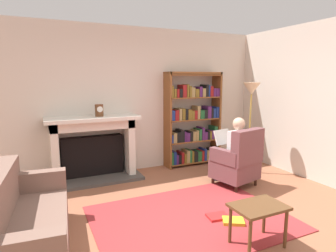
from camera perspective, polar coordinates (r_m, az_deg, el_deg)
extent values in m
plane|color=#985B3F|center=(3.58, 7.14, -19.96)|extent=(14.00, 14.00, 0.00)
cube|color=beige|center=(5.46, -7.00, 5.15)|extent=(5.60, 0.10, 2.70)
cube|color=beige|center=(5.83, 23.20, 4.73)|extent=(0.10, 5.20, 2.70)
cube|color=#A12E30|center=(3.80, 4.61, -17.94)|extent=(2.40, 1.80, 0.01)
cube|color=#4C4742|center=(5.18, -14.26, -10.35)|extent=(1.59, 0.64, 0.05)
cube|color=black|center=(5.27, -14.88, -5.74)|extent=(1.07, 0.20, 0.70)
cube|color=silver|center=(5.06, -21.79, -5.21)|extent=(0.12, 0.44, 1.06)
cube|color=silver|center=(5.27, -7.91, -4.04)|extent=(0.12, 0.44, 1.06)
cube|color=silver|center=(5.04, -14.92, 0.34)|extent=(1.39, 0.44, 0.16)
cube|color=silver|center=(4.96, -14.85, 1.50)|extent=(1.55, 0.56, 0.06)
cylinder|color=brown|center=(4.95, -13.65, 3.07)|extent=(0.14, 0.14, 0.20)
cylinder|color=white|center=(4.88, -13.50, 3.28)|extent=(0.10, 0.01, 0.10)
cube|color=brown|center=(5.54, -0.08, 1.04)|extent=(0.04, 0.32, 1.89)
cube|color=brown|center=(6.10, 9.63, 1.69)|extent=(0.04, 0.32, 1.89)
cube|color=brown|center=(5.74, 5.15, 10.55)|extent=(1.17, 0.32, 0.04)
cube|color=brown|center=(5.98, 4.89, -7.02)|extent=(1.13, 0.32, 0.02)
cube|color=#1E592D|center=(5.70, 0.44, -6.38)|extent=(0.04, 0.26, 0.25)
cube|color=navy|center=(5.73, 0.96, -6.26)|extent=(0.05, 0.26, 0.26)
cube|color=#4C1E59|center=(5.76, 1.42, -6.53)|extent=(0.04, 0.26, 0.19)
cube|color=black|center=(5.78, 1.92, -6.51)|extent=(0.05, 0.26, 0.18)
cube|color=maroon|center=(5.81, 2.48, -6.22)|extent=(0.05, 0.26, 0.23)
cube|color=brown|center=(5.84, 2.99, -6.30)|extent=(0.04, 0.26, 0.19)
cube|color=#997F4C|center=(5.86, 3.56, -5.97)|extent=(0.07, 0.26, 0.25)
cube|color=#1E592D|center=(5.89, 4.06, -5.90)|extent=(0.04, 0.26, 0.25)
cube|color=brown|center=(5.91, 4.48, -5.93)|extent=(0.05, 0.26, 0.23)
cube|color=black|center=(5.95, 5.09, -5.95)|extent=(0.09, 0.26, 0.21)
cube|color=#1E592D|center=(6.00, 5.85, -5.87)|extent=(0.09, 0.26, 0.20)
cube|color=maroon|center=(6.03, 6.48, -5.76)|extent=(0.05, 0.26, 0.21)
cube|color=navy|center=(6.06, 6.96, -5.53)|extent=(0.05, 0.26, 0.24)
cube|color=#997F4C|center=(6.10, 7.45, -5.64)|extent=(0.06, 0.26, 0.20)
cube|color=maroon|center=(6.14, 8.01, -5.72)|extent=(0.06, 0.26, 0.17)
cube|color=black|center=(6.18, 8.64, -5.42)|extent=(0.08, 0.26, 0.21)
cube|color=brown|center=(5.87, 4.95, -2.88)|extent=(1.13, 0.32, 0.02)
cube|color=navy|center=(5.61, 0.42, -2.48)|extent=(0.04, 0.26, 0.16)
cube|color=#997F4C|center=(5.63, 0.95, -2.25)|extent=(0.07, 0.26, 0.19)
cube|color=black|center=(5.66, 1.66, -2.15)|extent=(0.07, 0.26, 0.20)
cube|color=black|center=(5.70, 2.39, -1.89)|extent=(0.08, 0.26, 0.24)
cube|color=#4C1E59|center=(5.73, 3.00, -2.02)|extent=(0.04, 0.26, 0.20)
cube|color=#4C1E59|center=(5.76, 3.55, -2.11)|extent=(0.07, 0.26, 0.17)
cube|color=black|center=(5.79, 4.17, -1.94)|extent=(0.06, 0.26, 0.19)
cube|color=#997F4C|center=(5.83, 4.82, -1.90)|extent=(0.08, 0.26, 0.19)
cube|color=#997F4C|center=(5.86, 5.40, -1.75)|extent=(0.05, 0.26, 0.21)
cube|color=#1E592D|center=(5.89, 5.95, -1.59)|extent=(0.06, 0.26, 0.23)
cube|color=#4C1E59|center=(5.93, 6.52, -1.40)|extent=(0.06, 0.26, 0.26)
cube|color=#4C1E59|center=(5.97, 7.06, -1.81)|extent=(0.07, 0.26, 0.16)
cube|color=black|center=(6.00, 7.59, -1.69)|extent=(0.04, 0.26, 0.18)
cube|color=brown|center=(6.03, 8.00, -1.68)|extent=(0.05, 0.26, 0.17)
cube|color=#4C1E59|center=(6.06, 8.42, -1.60)|extent=(0.06, 0.26, 0.18)
cube|color=#1E592D|center=(6.09, 9.01, -1.16)|extent=(0.07, 0.26, 0.26)
cube|color=brown|center=(5.79, 5.01, 1.39)|extent=(1.13, 0.32, 0.02)
cube|color=navy|center=(5.54, 0.57, 2.20)|extent=(0.07, 0.26, 0.20)
cube|color=maroon|center=(5.57, 1.31, 2.25)|extent=(0.08, 0.26, 0.20)
cube|color=#997F4C|center=(5.60, 2.00, 2.44)|extent=(0.06, 0.26, 0.23)
cube|color=brown|center=(5.64, 2.65, 2.46)|extent=(0.06, 0.26, 0.22)
cube|color=black|center=(5.67, 3.24, 2.43)|extent=(0.06, 0.26, 0.21)
cube|color=brown|center=(5.70, 3.89, 2.40)|extent=(0.08, 0.26, 0.20)
cube|color=brown|center=(5.74, 4.52, 2.33)|extent=(0.06, 0.26, 0.18)
cube|color=maroon|center=(5.77, 5.08, 2.34)|extent=(0.06, 0.26, 0.17)
cube|color=#997F4C|center=(5.80, 5.64, 2.80)|extent=(0.06, 0.26, 0.26)
cube|color=#1E592D|center=(5.85, 6.35, 2.41)|extent=(0.09, 0.26, 0.17)
cube|color=black|center=(5.89, 7.04, 2.47)|extent=(0.07, 0.26, 0.18)
cube|color=#4C1E59|center=(5.93, 7.73, 2.84)|extent=(0.08, 0.26, 0.25)
cube|color=black|center=(5.97, 8.29, 2.65)|extent=(0.04, 0.26, 0.20)
cube|color=navy|center=(6.01, 8.74, 2.65)|extent=(0.06, 0.26, 0.20)
cube|color=navy|center=(6.05, 9.39, 2.81)|extent=(0.08, 0.26, 0.22)
cube|color=brown|center=(5.75, 5.08, 5.75)|extent=(1.13, 0.32, 0.02)
cube|color=brown|center=(5.49, 0.44, 6.93)|extent=(0.04, 0.26, 0.23)
cube|color=brown|center=(5.52, 0.94, 6.63)|extent=(0.05, 0.26, 0.17)
cube|color=maroon|center=(5.54, 1.49, 6.61)|extent=(0.05, 0.26, 0.16)
cube|color=black|center=(5.57, 2.11, 6.62)|extent=(0.06, 0.26, 0.16)
cube|color=maroon|center=(5.61, 2.83, 7.05)|extent=(0.08, 0.26, 0.24)
cube|color=brown|center=(5.64, 3.49, 7.10)|extent=(0.04, 0.26, 0.25)
cube|color=brown|center=(5.67, 3.99, 6.95)|extent=(0.04, 0.26, 0.22)
cube|color=#997F4C|center=(5.70, 4.55, 6.79)|extent=(0.08, 0.26, 0.19)
cube|color=brown|center=(5.75, 5.33, 6.65)|extent=(0.08, 0.26, 0.16)
cube|color=#4C1E59|center=(5.79, 6.03, 6.88)|extent=(0.06, 0.26, 0.20)
cube|color=#997F4C|center=(5.83, 6.67, 6.72)|extent=(0.07, 0.26, 0.17)
cube|color=black|center=(5.86, 7.27, 7.08)|extent=(0.05, 0.26, 0.24)
cube|color=navy|center=(5.89, 7.69, 7.02)|extent=(0.04, 0.26, 0.23)
cube|color=maroon|center=(5.92, 8.16, 6.93)|extent=(0.07, 0.26, 0.21)
cube|color=#4C1E59|center=(5.96, 8.75, 6.73)|extent=(0.06, 0.26, 0.17)
cube|color=#4C1E59|center=(6.01, 9.39, 6.71)|extent=(0.08, 0.26, 0.16)
cube|color=brown|center=(5.74, 5.14, 10.15)|extent=(1.13, 0.32, 0.02)
cylinder|color=#331E14|center=(5.30, 12.83, -9.41)|extent=(0.05, 0.05, 0.12)
cylinder|color=#331E14|center=(4.93, 9.02, -10.74)|extent=(0.05, 0.05, 0.12)
cylinder|color=#331E14|center=(5.03, 17.15, -10.64)|extent=(0.05, 0.05, 0.12)
cylinder|color=#331E14|center=(4.64, 13.46, -12.20)|extent=(0.05, 0.05, 0.12)
cube|color=brown|center=(4.90, 13.22, -8.41)|extent=(0.76, 0.73, 0.30)
cube|color=brown|center=(4.65, 15.73, -4.05)|extent=(0.66, 0.30, 0.55)
cube|color=brown|center=(5.04, 15.25, -4.93)|extent=(0.24, 0.55, 0.22)
cube|color=brown|center=(4.63, 11.24, -6.05)|extent=(0.24, 0.55, 0.22)
cube|color=white|center=(4.77, 13.87, -3.95)|extent=(0.36, 0.27, 0.50)
sphere|color=#D8AD8C|center=(4.70, 14.04, 0.44)|extent=(0.20, 0.20, 0.20)
cube|color=#191E3F|center=(5.00, 12.53, -5.65)|extent=(0.21, 0.42, 0.12)
cube|color=#191E3F|center=(4.88, 11.33, -5.98)|extent=(0.21, 0.42, 0.12)
cylinder|color=#191E3F|center=(5.19, 10.79, -8.03)|extent=(0.10, 0.10, 0.42)
cylinder|color=#191E3F|center=(5.07, 9.59, -8.40)|extent=(0.10, 0.10, 0.42)
cube|color=white|center=(4.95, 10.90, -2.17)|extent=(0.38, 0.19, 0.25)
cube|color=#7C5D50|center=(3.30, -25.83, -19.62)|extent=(0.85, 1.76, 0.40)
cube|color=#7C5D50|center=(3.88, -25.05, -10.00)|extent=(0.71, 0.22, 0.24)
cube|color=brown|center=(3.21, 17.75, -15.17)|extent=(0.56, 0.39, 0.03)
cylinder|color=brown|center=(3.07, 16.10, -21.06)|extent=(0.04, 0.04, 0.42)
cylinder|color=brown|center=(3.37, 22.55, -18.51)|extent=(0.04, 0.04, 0.42)
cylinder|color=brown|center=(3.28, 12.37, -18.84)|extent=(0.04, 0.04, 0.42)
cylinder|color=brown|center=(3.56, 18.75, -16.73)|extent=(0.04, 0.04, 0.42)
cube|color=gold|center=(3.76, 12.98, -18.08)|extent=(0.32, 0.29, 0.04)
cube|color=red|center=(3.84, 9.98, -17.44)|extent=(0.29, 0.24, 0.03)
cylinder|color=#B7933F|center=(5.66, 15.70, -8.78)|extent=(0.24, 0.24, 0.03)
cylinder|color=#B7933F|center=(5.48, 16.04, -1.41)|extent=(0.03, 0.03, 1.45)
cone|color=beige|center=(5.39, 16.44, 7.23)|extent=(0.32, 0.32, 0.22)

